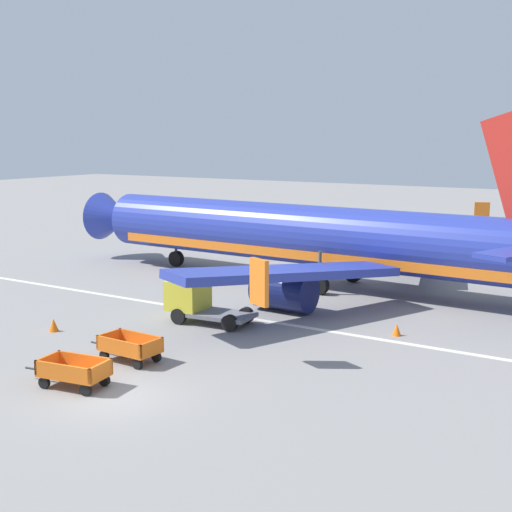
# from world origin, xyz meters

# --- Properties ---
(ground_plane) EXTENTS (220.00, 220.00, 0.00)m
(ground_plane) POSITION_xyz_m (0.00, 0.00, 0.00)
(ground_plane) COLOR gray
(apron_stripe) EXTENTS (120.00, 0.36, 0.01)m
(apron_stripe) POSITION_xyz_m (0.00, 11.82, 0.01)
(apron_stripe) COLOR silver
(apron_stripe) RESTS_ON ground
(airplane) EXTENTS (37.61, 30.28, 11.34)m
(airplane) POSITION_xyz_m (-2.71, 20.94, 3.05)
(airplane) COLOR #28389E
(airplane) RESTS_ON ground
(baggage_cart_nearest) EXTENTS (3.62, 1.75, 1.07)m
(baggage_cart_nearest) POSITION_xyz_m (-2.00, -0.03, 0.60)
(baggage_cart_nearest) COLOR orange
(baggage_cart_nearest) RESTS_ON ground
(baggage_cart_second_in_row) EXTENTS (3.57, 1.49, 1.07)m
(baggage_cart_second_in_row) POSITION_xyz_m (-2.30, 3.35, 0.60)
(baggage_cart_second_in_row) COLOR orange
(baggage_cart_second_in_row) RESTS_ON ground
(service_truck_beside_carts) EXTENTS (4.53, 2.33, 2.10)m
(service_truck_beside_carts) POSITION_xyz_m (-3.81, 9.93, 1.10)
(service_truck_beside_carts) COLOR slate
(service_truck_beside_carts) RESTS_ON ground
(traffic_cone_near_plane) EXTENTS (0.43, 0.43, 0.56)m
(traffic_cone_near_plane) POSITION_xyz_m (5.69, 12.86, 0.28)
(traffic_cone_near_plane) COLOR orange
(traffic_cone_near_plane) RESTS_ON ground
(traffic_cone_mid_apron) EXTENTS (0.48, 0.48, 0.63)m
(traffic_cone_mid_apron) POSITION_xyz_m (-8.49, 4.81, 0.31)
(traffic_cone_mid_apron) COLOR orange
(traffic_cone_mid_apron) RESTS_ON ground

